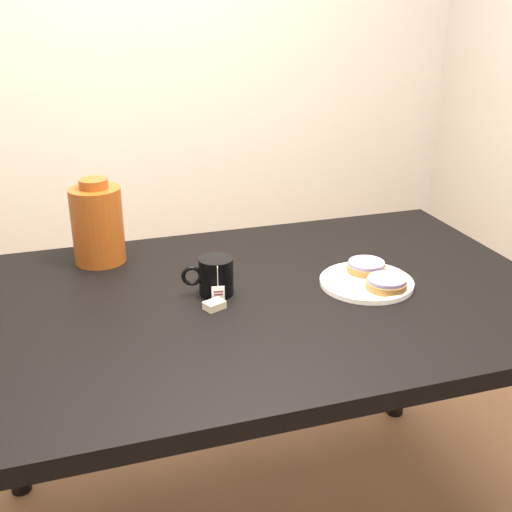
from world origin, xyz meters
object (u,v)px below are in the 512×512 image
Objects in this scene: bagel_back at (366,267)px; bagel_package at (97,224)px; mug at (215,276)px; bagel_front at (386,284)px; table at (260,326)px; plate at (366,282)px; teabag_pouch at (214,305)px.

bagel_back is 0.46× the size of bagel_package.
bagel_package reaches higher than mug.
bagel_package reaches higher than bagel_front.
mug is at bearing 177.69° from bagel_back.
table is at bearing 163.86° from bagel_front.
plate is 0.06m from bagel_front.
bagel_package reaches higher than table.
teabag_pouch is 0.20× the size of bagel_package.
bagel_front is 0.41m from teabag_pouch.
bagel_package reaches higher than teabag_pouch.
bagel_front is 0.40m from mug.
plate is at bearing -5.53° from table.
bagel_back is 2.30× the size of teabag_pouch.
bagel_front is at bearing -16.14° from table.
bagel_package is at bearing 121.19° from teabag_pouch.
bagel_back is 0.41m from teabag_pouch.
mug is at bearing -50.04° from bagel_package.
bagel_back is at bearing 64.91° from plate.
bagel_back is (0.02, 0.05, 0.02)m from plate.
plate is 0.38m from teabag_pouch.
teabag_pouch is at bearing 173.56° from bagel_front.
table is at bearing 16.90° from teabag_pouch.
bagel_package reaches higher than plate.
bagel_front is 3.03× the size of teabag_pouch.
bagel_front reaches higher than table.
mug reaches higher than bagel_back.
mug reaches higher than teabag_pouch.
table is 6.17× the size of plate.
plate is at bearing -115.09° from bagel_back.
teabag_pouch reaches higher than table.
mug is 0.09m from teabag_pouch.
table is at bearing -11.11° from mug.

